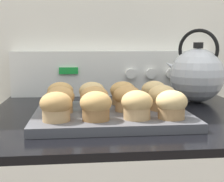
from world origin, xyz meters
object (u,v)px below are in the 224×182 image
muffin_r1_c0 (60,100)px  muffin_r1_c2 (127,98)px  muffin_r2_c1 (92,94)px  muffin_r2_c0 (60,94)px  muffin_r2_c3 (154,92)px  muffin_r0_c1 (96,106)px  muffin_r0_c3 (171,105)px  muffin_r2_c2 (123,93)px  muffin_r1_c1 (94,99)px  muffin_pan (111,115)px  muffin_r0_c0 (56,107)px  muffin_r0_c2 (135,105)px  tea_kettle (197,74)px  muffin_r1_c3 (162,98)px

muffin_r1_c0 → muffin_r1_c2: same height
muffin_r2_c1 → muffin_r2_c0: bearing=176.6°
muffin_r1_c2 → muffin_r2_c3: bearing=44.2°
muffin_r0_c1 → muffin_r0_c3: 0.18m
muffin_r2_c2 → muffin_r1_c1: bearing=-134.2°
muffin_r2_c2 → muffin_r2_c1: bearing=-178.8°
muffin_r2_c3 → muffin_r0_c1: bearing=-134.8°
muffin_r1_c2 → muffin_r1_c1: bearing=-178.9°
muffin_pan → muffin_r1_c0: 0.14m
muffin_r0_c0 → muffin_r2_c3: same height
muffin_r0_c2 → muffin_r1_c2: bearing=93.6°
muffin_r1_c2 → tea_kettle: bearing=38.6°
muffin_r2_c0 → muffin_r0_c3: bearing=-34.4°
muffin_pan → muffin_r2_c1: 0.11m
muffin_r1_c3 → muffin_r2_c1: same height
muffin_r2_c3 → tea_kettle: tea_kettle is taller
muffin_r2_c0 → muffin_r2_c1: 0.09m
muffin_r2_c2 → muffin_r1_c0: bearing=-152.7°
muffin_r0_c2 → muffin_r1_c1: (-0.09, 0.09, 0.00)m
muffin_pan → muffin_r1_c2: size_ratio=5.36×
muffin_r1_c1 → muffin_r2_c0: size_ratio=1.00×
muffin_r2_c1 → muffin_r0_c3: bearing=-44.9°
muffin_r1_c1 → muffin_r1_c3: bearing=1.0°
muffin_r2_c0 → muffin_r2_c1: bearing=-3.4°
muffin_r0_c1 → muffin_r1_c1: 0.09m
muffin_r1_c1 → muffin_r2_c2: same height
muffin_r1_c2 → muffin_r0_c3: bearing=-45.8°
muffin_r1_c3 → muffin_r0_c0: bearing=-161.6°
muffin_r0_c0 → muffin_r0_c3: 0.27m
muffin_r2_c0 → muffin_r1_c1: bearing=-45.1°
muffin_r0_c2 → muffin_r2_c2: same height
muffin_r1_c0 → muffin_r1_c3: size_ratio=1.00×
muffin_r2_c1 → muffin_r2_c2: same height
muffin_r1_c0 → muffin_r1_c3: 0.27m
muffin_r2_c0 → muffin_r2_c2: (0.18, -0.00, 0.00)m
muffin_r0_c3 → muffin_r1_c3: (0.00, 0.10, 0.00)m
muffin_r0_c3 → muffin_r2_c2: 0.20m
muffin_r1_c3 → muffin_r1_c2: bearing=-179.2°
muffin_r1_c3 → muffin_r2_c3: size_ratio=1.00×
muffin_r1_c3 → muffin_r2_c3: 0.09m
muffin_r0_c0 → muffin_r1_c0: (0.00, 0.09, 0.00)m
muffin_pan → muffin_r1_c0: muffin_r1_c0 is taller
muffin_r2_c3 → muffin_r1_c2: bearing=-135.8°
muffin_r2_c1 → muffin_r0_c2: bearing=-61.6°
muffin_r1_c1 → muffin_r2_c2: size_ratio=1.00×
muffin_r1_c0 → muffin_r1_c1: (0.09, 0.00, 0.00)m
muffin_r1_c1 → muffin_r0_c1: bearing=-90.6°
muffin_r1_c0 → muffin_r1_c1: bearing=0.5°
muffin_r0_c2 → muffin_r2_c1: 0.20m
muffin_r1_c1 → muffin_r2_c3: bearing=27.3°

